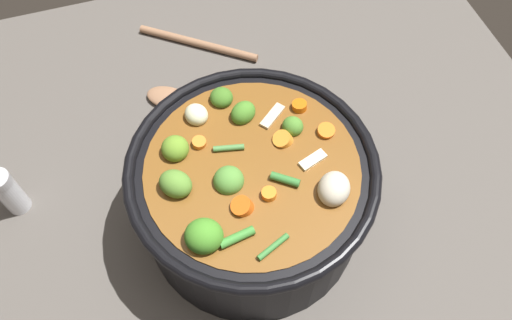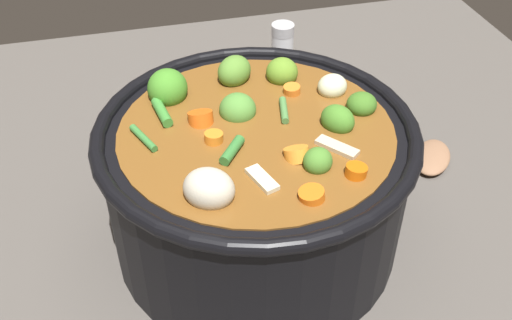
{
  "view_description": "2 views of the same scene",
  "coord_description": "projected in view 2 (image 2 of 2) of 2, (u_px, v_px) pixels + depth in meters",
  "views": [
    {
      "loc": [
        -0.09,
        -0.31,
        0.71
      ],
      "look_at": [
        0.01,
        0.02,
        0.14
      ],
      "focal_mm": 35.93,
      "sensor_mm": 36.0,
      "label": 1
    },
    {
      "loc": [
        0.47,
        -0.12,
        0.51
      ],
      "look_at": [
        0.02,
        -0.01,
        0.13
      ],
      "focal_mm": 42.29,
      "sensor_mm": 36.0,
      "label": 2
    }
  ],
  "objects": [
    {
      "name": "wooden_spoon",
      "position": [
        481.0,
        169.0,
        0.77
      ],
      "size": [
        0.22,
        0.23,
        0.02
      ],
      "color": "#93694B",
      "rests_on": "ground_plane"
    },
    {
      "name": "cooking_pot",
      "position": [
        256.0,
        181.0,
        0.64
      ],
      "size": [
        0.33,
        0.33,
        0.18
      ],
      "color": "black",
      "rests_on": "ground_plane"
    },
    {
      "name": "salt_shaker",
      "position": [
        282.0,
        50.0,
        0.94
      ],
      "size": [
        0.04,
        0.04,
        0.09
      ],
      "color": "silver",
      "rests_on": "ground_plane"
    },
    {
      "name": "ground_plane",
      "position": [
        256.0,
        236.0,
        0.69
      ],
      "size": [
        1.1,
        1.1,
        0.0
      ],
      "primitive_type": "plane",
      "color": "#514C47"
    }
  ]
}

